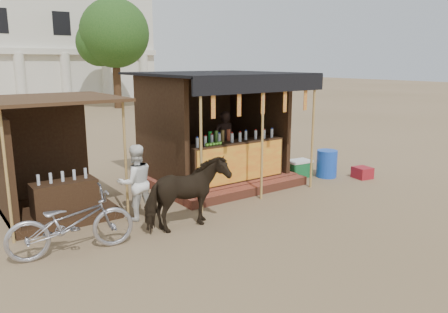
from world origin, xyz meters
TOP-DOWN VIEW (x-y plane):
  - ground at (0.00, 0.00)m, footprint 120.00×120.00m
  - main_stall at (1.02, 3.36)m, footprint 3.60×3.61m
  - secondary_stall at (-3.17, 3.24)m, footprint 2.40×2.40m
  - cow at (-1.28, 0.97)m, footprint 1.59×0.75m
  - motorbike at (-3.34, 1.14)m, footprint 2.06×0.94m
  - bystander at (-1.83, 2.00)m, footprint 0.76×0.61m
  - blue_barrel at (3.68, 2.00)m, footprint 0.55×0.55m
  - red_crate at (4.35, 1.35)m, footprint 0.48×0.50m
  - cooler at (3.07, 2.43)m, footprint 0.69×0.51m
  - tree at (5.81, 22.14)m, footprint 4.50×4.40m

SIDE VIEW (x-z plane):
  - ground at x=0.00m, z-range 0.00..0.00m
  - red_crate at x=4.35m, z-range 0.00..0.30m
  - cooler at x=3.07m, z-range 0.00..0.46m
  - blue_barrel at x=3.68m, z-range 0.00..0.72m
  - motorbike at x=-3.34m, z-range 0.00..1.05m
  - cow at x=-1.28m, z-range 0.00..1.33m
  - bystander at x=-1.83m, z-range 0.00..1.49m
  - secondary_stall at x=-3.17m, z-range -0.34..2.04m
  - main_stall at x=1.02m, z-range -0.37..2.41m
  - tree at x=5.81m, z-range 1.13..8.13m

